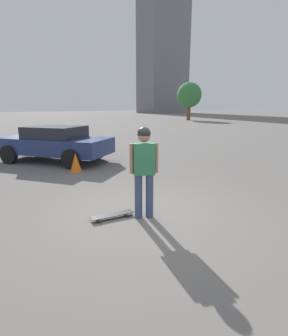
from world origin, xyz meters
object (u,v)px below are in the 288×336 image
(person, at_px, (144,165))
(skateboard, at_px, (112,215))
(car_parked_near, at_px, (54,143))
(traffic_cone, at_px, (76,163))

(person, xyz_separation_m, skateboard, (0.51, -0.37, -1.00))
(skateboard, relative_size, car_parked_near, 0.18)
(traffic_cone, bearing_deg, skateboard, 74.28)
(skateboard, bearing_deg, car_parked_near, -89.47)
(traffic_cone, bearing_deg, person, 82.05)
(car_parked_near, relative_size, traffic_cone, 7.52)
(car_parked_near, height_order, traffic_cone, car_parked_near)
(skateboard, relative_size, traffic_cone, 1.39)
(skateboard, xyz_separation_m, car_parked_near, (-1.24, -6.12, 0.69))
(car_parked_near, xyz_separation_m, traffic_cone, (0.12, 2.14, -0.44))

